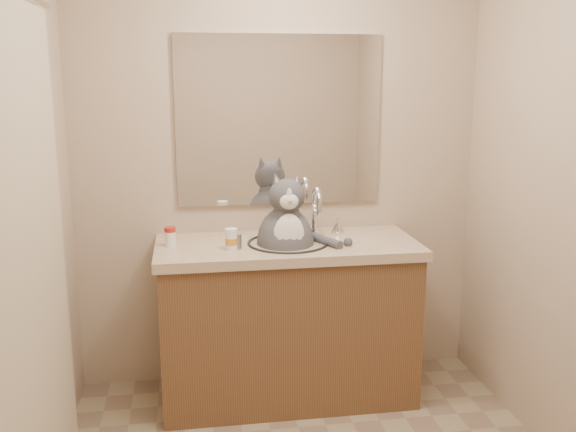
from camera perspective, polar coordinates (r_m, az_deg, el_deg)
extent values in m
cube|color=tan|center=(3.50, -0.81, 4.40)|extent=(2.20, 0.01, 2.40)
cube|color=tan|center=(1.16, 17.94, -13.31)|extent=(2.20, 0.01, 2.40)
cube|color=tan|center=(2.31, -24.06, -0.91)|extent=(0.01, 2.50, 2.40)
cube|color=brown|center=(3.43, -0.06, -9.63)|extent=(1.30, 0.55, 0.80)
cube|color=#C8AF8F|center=(3.30, -0.06, -2.77)|extent=(1.34, 0.59, 0.05)
torus|color=black|center=(3.27, -0.01, -2.41)|extent=(0.42, 0.42, 0.02)
ellipsoid|color=white|center=(3.29, -0.01, -3.70)|extent=(0.40, 0.40, 0.15)
cylinder|color=silver|center=(3.44, 2.34, 0.00)|extent=(0.03, 0.03, 0.18)
torus|color=silver|center=(3.36, 2.57, 1.27)|extent=(0.03, 0.16, 0.16)
cone|color=silver|center=(3.48, 4.43, -0.73)|extent=(0.06, 0.06, 0.08)
cube|color=white|center=(3.46, -0.78, 8.46)|extent=(1.10, 0.02, 0.90)
cube|color=beige|center=(2.44, -21.81, -4.91)|extent=(0.01, 1.20, 1.90)
ellipsoid|color=#4E4E53|center=(3.28, -0.24, -2.57)|extent=(0.30, 0.33, 0.40)
ellipsoid|color=silver|center=(3.16, 0.07, -2.00)|extent=(0.16, 0.09, 0.25)
ellipsoid|color=#4E4E53|center=(3.18, -0.11, 1.80)|extent=(0.18, 0.16, 0.17)
ellipsoid|color=silver|center=(3.11, 0.10, 1.28)|extent=(0.09, 0.05, 0.08)
sphere|color=#D88C8C|center=(3.08, 0.19, 1.32)|extent=(0.02, 0.02, 0.02)
cone|color=#4E4E53|center=(3.17, -1.06, 3.25)|extent=(0.08, 0.06, 0.09)
cone|color=#4E4E53|center=(3.18, 0.74, 3.30)|extent=(0.08, 0.06, 0.09)
cylinder|color=#4E4E53|center=(3.27, 3.19, -2.15)|extent=(0.15, 0.26, 0.04)
cylinder|color=white|center=(3.26, -10.41, -2.03)|extent=(0.06, 0.06, 0.08)
cylinder|color=#AF1E12|center=(3.25, -10.45, -1.19)|extent=(0.07, 0.07, 0.02)
cylinder|color=white|center=(3.16, -5.06, -2.24)|extent=(0.07, 0.07, 0.08)
cylinder|color=orange|center=(3.16, -5.06, -2.24)|extent=(0.07, 0.07, 0.03)
cylinder|color=white|center=(3.15, -5.08, -1.32)|extent=(0.07, 0.07, 0.02)
cylinder|color=slate|center=(3.17, -4.55, -2.28)|extent=(0.06, 0.06, 0.07)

